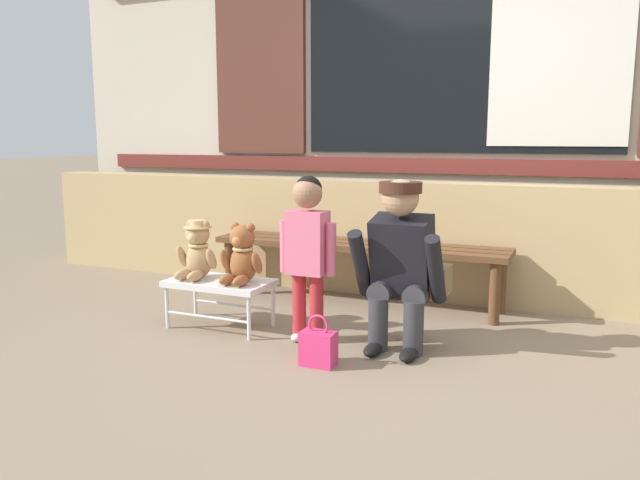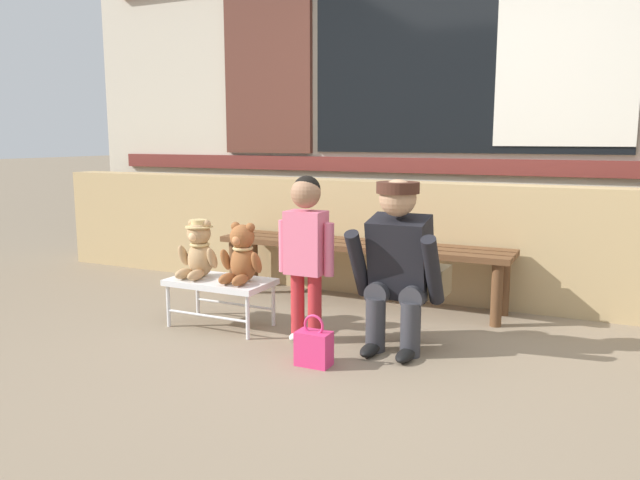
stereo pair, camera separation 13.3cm
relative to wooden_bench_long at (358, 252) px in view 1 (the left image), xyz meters
The scene contains 10 objects.
ground_plane 1.23m from the wooden_bench_long, 64.95° to the right, with size 60.00×60.00×0.00m, color #84725B.
brick_low_wall 0.62m from the wooden_bench_long, 36.39° to the left, with size 6.97×0.25×0.85m, color tan.
shop_facade 1.74m from the wooden_bench_long, 60.48° to the left, with size 7.11×0.26×3.58m.
wooden_bench_long is the anchor object (origin of this frame).
small_display_bench 1.06m from the wooden_bench_long, 123.43° to the right, with size 0.64×0.36×0.30m.
teddy_bear_with_hat 1.15m from the wooden_bench_long, 130.17° to the right, with size 0.28×0.27×0.36m.
teddy_bear_plain 0.98m from the wooden_bench_long, 115.59° to the right, with size 0.28×0.26×0.36m.
child_standing 0.93m from the wooden_bench_long, 88.08° to the right, with size 0.35×0.18×0.96m.
adult_crouching 0.99m from the wooden_bench_long, 55.29° to the right, with size 0.50×0.49×0.95m.
handbag_on_ground 1.29m from the wooden_bench_long, 78.90° to the right, with size 0.18×0.11×0.27m.
Camera 1 is at (0.99, -3.00, 1.17)m, focal length 34.95 mm.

